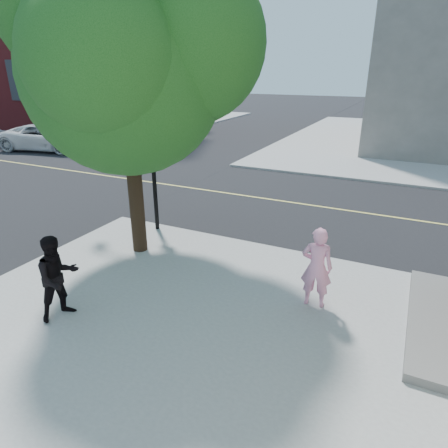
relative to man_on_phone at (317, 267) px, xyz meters
The scene contains 11 objects.
ground 7.02m from the man_on_phone, 158.74° to the left, with size 140.00×140.00×0.00m, color black.
road_ew 9.60m from the man_on_phone, 132.68° to the left, with size 140.00×9.00×0.01m, color black.
road_ns 12.28m from the man_on_phone, 168.12° to the left, with size 9.00×140.00×0.01m, color black.
sidewalk_nw 38.03m from the man_on_phone, 140.82° to the left, with size 26.00×25.00×0.12m, color #9A9A98.
church 34.05m from the man_on_phone, 142.22° to the left, with size 15.20×12.00×14.40m.
office_block 46.32m from the man_on_phone, 147.51° to the left, with size 12.00×14.08×18.00m.
man_on_phone is the anchor object (origin of this frame).
pedestrian 5.43m from the man_on_phone, 149.54° to the right, with size 0.89×0.69×1.83m, color black.
street_tree 6.80m from the man_on_phone, behind, with size 6.27×5.70×8.32m.
signal_pole 8.70m from the man_on_phone, 164.77° to the left, with size 4.05×0.46×4.58m.
car_a 22.70m from the man_on_phone, 152.30° to the left, with size 2.79×6.05×1.68m, color white.
Camera 1 is at (7.96, -10.15, 5.04)m, focal length 31.51 mm.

